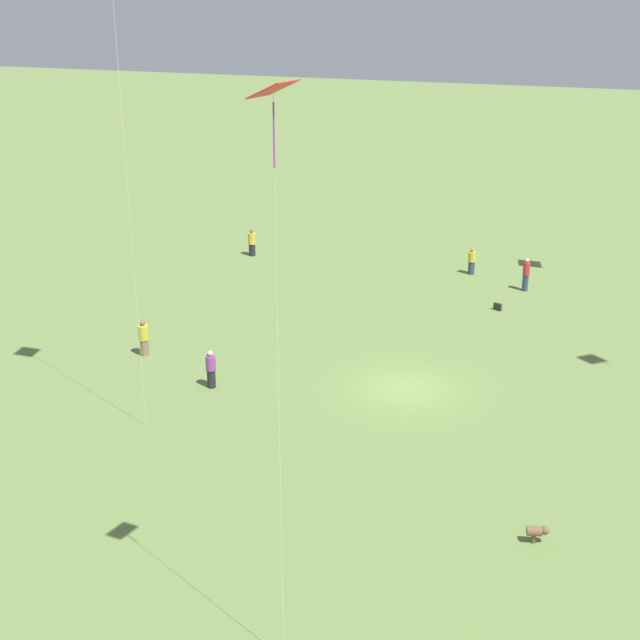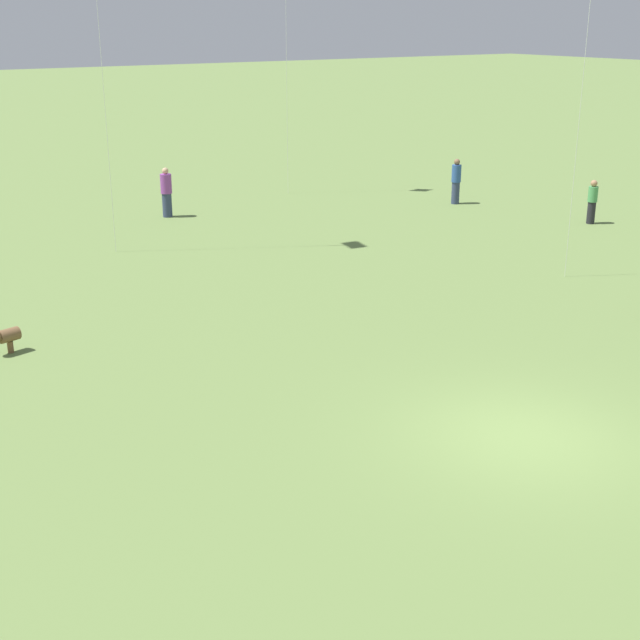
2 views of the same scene
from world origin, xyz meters
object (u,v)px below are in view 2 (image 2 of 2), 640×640
at_px(person_5, 166,193).
at_px(person_8, 592,202).
at_px(dog_0, 5,336).
at_px(person_10, 456,181).

xyz_separation_m(person_5, person_8, (-9.60, -12.38, -0.12)).
xyz_separation_m(person_8, dog_0, (-1.61, 21.40, -0.39)).
xyz_separation_m(person_8, person_10, (5.45, 1.69, 0.10)).
bearing_deg(person_5, dog_0, -113.11).
bearing_deg(person_10, person_8, 2.69).
distance_m(person_5, person_8, 15.67).
distance_m(person_8, person_10, 5.70).
height_order(person_10, dog_0, person_10).
height_order(person_5, dog_0, person_5).
bearing_deg(person_5, person_8, -22.09).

